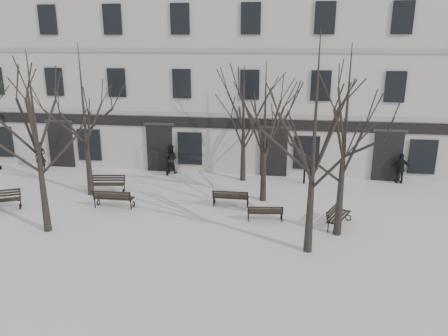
% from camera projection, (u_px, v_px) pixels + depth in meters
% --- Properties ---
extents(ground, '(100.00, 100.00, 0.00)m').
position_uv_depth(ground, '(187.00, 225.00, 19.30)').
color(ground, silver).
rests_on(ground, ground).
extents(building, '(40.40, 10.20, 11.40)m').
position_uv_depth(building, '(227.00, 75.00, 30.02)').
color(building, '#B3AFA6').
rests_on(building, ground).
extents(tree_1, '(5.30, 5.30, 7.57)m').
position_uv_depth(tree_1, '(35.00, 122.00, 17.44)').
color(tree_1, black).
rests_on(tree_1, ground).
extents(tree_2, '(5.79, 5.79, 8.27)m').
position_uv_depth(tree_2, '(315.00, 120.00, 15.52)').
color(tree_2, black).
rests_on(tree_2, ground).
extents(tree_3, '(5.46, 5.46, 7.79)m').
position_uv_depth(tree_3, '(346.00, 120.00, 17.05)').
color(tree_3, black).
rests_on(tree_3, ground).
extents(tree_4, '(5.43, 5.43, 7.76)m').
position_uv_depth(tree_4, '(83.00, 103.00, 21.78)').
color(tree_4, black).
rests_on(tree_4, ground).
extents(tree_5, '(4.60, 4.60, 6.57)m').
position_uv_depth(tree_5, '(244.00, 110.00, 24.32)').
color(tree_5, black).
rests_on(tree_5, ground).
extents(tree_6, '(4.85, 4.85, 6.93)m').
position_uv_depth(tree_6, '(265.00, 116.00, 21.08)').
color(tree_6, black).
rests_on(tree_6, ground).
extents(bench_0, '(1.95, 1.41, 0.94)m').
position_uv_depth(bench_0, '(0.00, 199.00, 20.96)').
color(bench_0, black).
rests_on(bench_0, ground).
extents(bench_1, '(1.93, 0.72, 0.97)m').
position_uv_depth(bench_1, '(113.00, 198.00, 21.13)').
color(bench_1, black).
rests_on(bench_1, ground).
extents(bench_2, '(1.64, 0.77, 0.80)m').
position_uv_depth(bench_2, '(265.00, 212.00, 19.62)').
color(bench_2, black).
rests_on(bench_2, ground).
extents(bench_3, '(1.93, 0.95, 0.93)m').
position_uv_depth(bench_3, '(107.00, 183.00, 23.33)').
color(bench_3, black).
rests_on(bench_3, ground).
extents(bench_4, '(1.77, 0.65, 0.89)m').
position_uv_depth(bench_4, '(231.00, 197.00, 21.35)').
color(bench_4, black).
rests_on(bench_4, ground).
extents(bench_5, '(1.31, 1.89, 0.91)m').
position_uv_depth(bench_5, '(338.00, 216.00, 19.10)').
color(bench_5, black).
rests_on(bench_5, ground).
extents(bollard_a, '(0.16, 0.16, 1.22)m').
position_uv_depth(bollard_a, '(167.00, 165.00, 26.18)').
color(bollard_a, black).
rests_on(bollard_a, ground).
extents(bollard_b, '(0.14, 0.14, 1.08)m').
position_uv_depth(bollard_b, '(304.00, 174.00, 24.73)').
color(bollard_b, black).
rests_on(bollard_b, ground).
extents(pedestrian_a, '(0.74, 0.56, 1.82)m').
position_uv_depth(pedestrian_a, '(42.00, 171.00, 27.30)').
color(pedestrian_a, black).
rests_on(pedestrian_a, ground).
extents(pedestrian_b, '(0.90, 0.72, 1.77)m').
position_uv_depth(pedestrian_b, '(171.00, 173.00, 26.87)').
color(pedestrian_b, black).
rests_on(pedestrian_b, ground).
extents(pedestrian_c, '(1.06, 0.52, 1.75)m').
position_uv_depth(pedestrian_c, '(399.00, 183.00, 24.95)').
color(pedestrian_c, black).
rests_on(pedestrian_c, ground).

